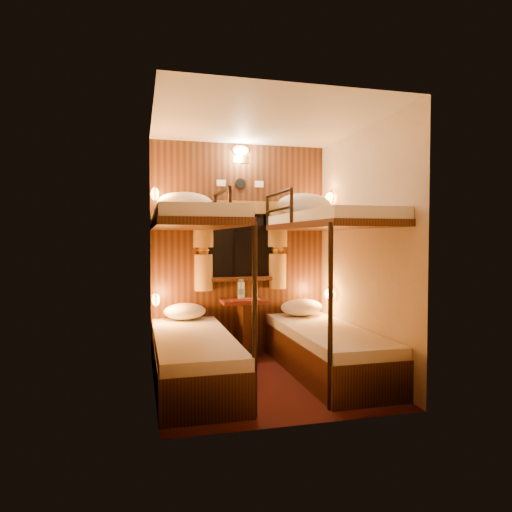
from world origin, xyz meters
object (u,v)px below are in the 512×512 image
object	(u,v)px
bunk_right	(326,317)
bottle_right	(242,290)
bunk_left	(193,323)
bottle_left	(240,290)
table	(244,321)

from	to	relation	value
bunk_right	bottle_right	xyz separation A→B (m)	(-0.65, 0.84, 0.19)
bunk_left	bottle_left	size ratio (longest dim) A/B	8.50
bunk_left	table	bearing A→B (deg)	50.33
table	bottle_right	distance (m)	0.34
bunk_right	bunk_left	bearing A→B (deg)	180.00
table	bottle_right	size ratio (longest dim) A/B	2.98
bottle_right	table	bearing A→B (deg)	-83.84
bunk_left	bottle_right	xyz separation A→B (m)	(0.64, 0.84, 0.19)
bunk_left	bottle_left	distance (m)	1.05
bunk_right	bottle_right	bearing A→B (deg)	127.88
table	bottle_right	xyz separation A→B (m)	(-0.01, 0.06, 0.33)
table	bottle_left	bearing A→B (deg)	121.36
bottle_left	bunk_right	bearing A→B (deg)	-50.73
table	bottle_right	world-z (taller)	bottle_right
bottle_right	bunk_right	bearing A→B (deg)	-52.12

